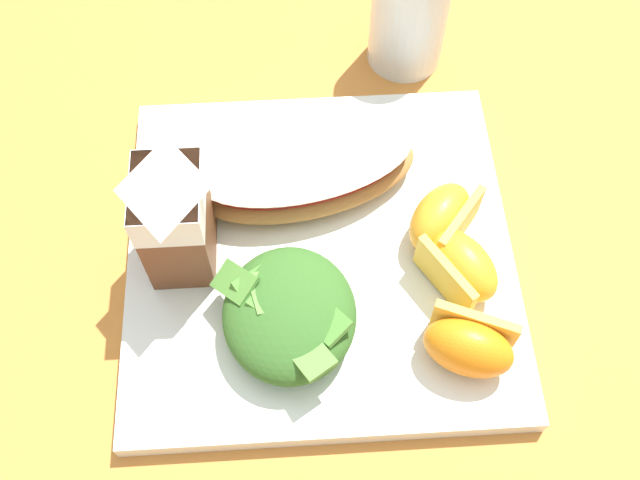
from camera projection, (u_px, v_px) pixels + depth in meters
The scene contains 9 objects.
ground at pixel (320, 257), 0.55m from camera, with size 3.00×3.00×0.00m, color #C67A33.
white_plate at pixel (320, 252), 0.54m from camera, with size 0.28×0.28×0.02m, color white.
cheesy_pizza_bread at pixel (305, 170), 0.55m from camera, with size 0.11×0.18×0.04m.
green_salad_pile at pixel (289, 314), 0.49m from camera, with size 0.10×0.10×0.04m.
milk_carton at pixel (172, 213), 0.48m from camera, with size 0.06×0.04×0.11m.
orange_wedge_front at pixel (469, 345), 0.48m from camera, with size 0.06×0.07×0.04m.
orange_wedge_middle at pixel (461, 267), 0.51m from camera, with size 0.07×0.06×0.04m.
orange_wedge_rear at pixel (442, 219), 0.53m from camera, with size 0.07×0.07×0.04m.
drinking_clear_cup at pixel (409, 13), 0.61m from camera, with size 0.06×0.06×0.10m, color silver.
Camera 1 is at (-0.26, 0.02, 0.49)m, focal length 41.21 mm.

